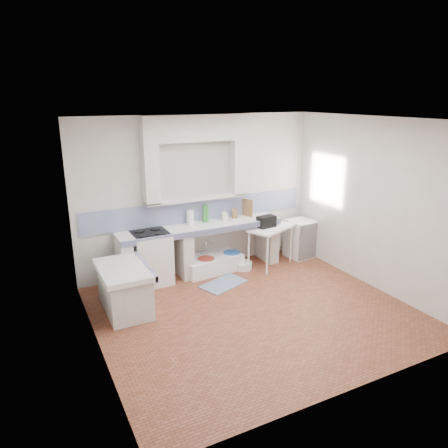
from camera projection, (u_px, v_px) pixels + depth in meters
name	position (u px, v px, depth m)	size (l,w,h in m)	color
floor	(254.00, 311.00, 6.31)	(4.50, 4.50, 0.00)	brown
ceiling	(258.00, 120.00, 5.49)	(4.50, 4.50, 0.00)	silver
wall_back	(199.00, 194.00, 7.61)	(4.50, 4.50, 0.00)	silver
wall_front	(359.00, 274.00, 4.19)	(4.50, 4.50, 0.00)	silver
wall_left	(91.00, 247.00, 4.93)	(4.50, 4.50, 0.00)	silver
wall_right	(374.00, 204.00, 6.87)	(4.50, 4.50, 0.00)	silver
alcove_mass	(195.00, 128.00, 7.12)	(1.90, 0.25, 0.45)	silver
window_frame	(334.00, 179.00, 7.91)	(0.35, 0.86, 1.06)	#3C2713
lace_valance	(330.00, 159.00, 7.74)	(0.01, 0.84, 0.24)	white
counter_slab	(201.00, 227.00, 7.47)	(3.00, 0.60, 0.08)	white
counter_lip	(208.00, 232.00, 7.23)	(3.00, 0.04, 0.10)	navy
counter_pier_left	(125.00, 264.00, 6.99)	(0.20, 0.55, 0.82)	silver
counter_pier_mid	(184.00, 254.00, 7.45)	(0.20, 0.55, 0.82)	silver
counter_pier_right	(267.00, 240.00, 8.20)	(0.20, 0.55, 0.82)	silver
peninsula_top	(123.00, 270.00, 6.15)	(0.70, 1.10, 0.08)	white
peninsula_base	(125.00, 291.00, 6.25)	(0.60, 1.00, 0.62)	silver
peninsula_lip	(145.00, 266.00, 6.29)	(0.04, 1.10, 0.10)	navy
backsplash	(200.00, 210.00, 7.68)	(4.27, 0.03, 0.40)	navy
stove	(151.00, 259.00, 7.18)	(0.62, 0.60, 0.87)	white
sink	(211.00, 264.00, 7.75)	(1.10, 0.59, 0.26)	white
side_table	(270.00, 246.00, 7.93)	(0.92, 0.51, 0.04)	white
fridge	(300.00, 239.00, 8.37)	(0.49, 0.49, 0.75)	white
bucket_red	(206.00, 266.00, 7.61)	(0.32, 0.32, 0.30)	#A83023
bucket_orange	(220.00, 266.00, 7.70)	(0.25, 0.25, 0.23)	orange
bucket_blue	(232.00, 260.00, 7.90)	(0.32, 0.32, 0.30)	blue
basin_white	(243.00, 265.00, 7.85)	(0.34, 0.34, 0.13)	white
water_bottle_a	(202.00, 261.00, 7.83)	(0.08, 0.08, 0.30)	silver
water_bottle_b	(218.00, 258.00, 7.96)	(0.08, 0.08, 0.30)	silver
black_bag	(266.00, 222.00, 7.77)	(0.34, 0.19, 0.21)	black
green_bottle_a	(205.00, 214.00, 7.60)	(0.07, 0.07, 0.31)	#2C7B30
green_bottle_b	(207.00, 213.00, 7.61)	(0.07, 0.07, 0.33)	#2C7B30
knife_block	(235.00, 213.00, 7.86)	(0.09, 0.07, 0.19)	brown
cutting_board	(248.00, 208.00, 7.98)	(0.02, 0.24, 0.33)	brown
paper_towel	(190.00, 217.00, 7.48)	(0.13, 0.13, 0.25)	white
soap_bottle	(224.00, 215.00, 7.73)	(0.10, 0.10, 0.22)	white
rug	(224.00, 284.00, 7.22)	(0.79, 0.45, 0.01)	#324D8A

